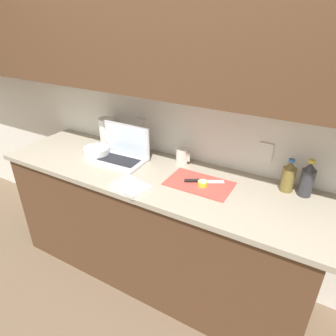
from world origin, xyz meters
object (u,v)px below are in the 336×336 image
lemon_half_cut (203,183)px  paper_towel_roll (107,132)px  knife (197,181)px  measuring_cup (182,156)px  bottle_green_soda (288,177)px  bottle_oil_tall (307,179)px  laptop (122,152)px  cutting_board (199,184)px  bowl_white (97,152)px

lemon_half_cut → paper_towel_roll: (-0.94, 0.23, 0.09)m
knife → measuring_cup: bearing=107.7°
knife → measuring_cup: (-0.21, 0.20, 0.04)m
bottle_green_soda → bottle_oil_tall: bottle_oil_tall is taller
laptop → lemon_half_cut: 0.67m
knife → bottle_green_soda: 0.55m
cutting_board → bottle_green_soda: bearing=22.0°
cutting_board → bottle_green_soda: 0.54m
lemon_half_cut → bottle_green_soda: bearing=25.2°
laptop → bottle_green_soda: laptop is taller
bottle_oil_tall → measuring_cup: bottle_oil_tall is taller
bottle_oil_tall → cutting_board: bearing=-161.6°
bowl_white → bottle_green_soda: bearing=8.6°
paper_towel_roll → lemon_half_cut: bearing=-13.5°
measuring_cup → paper_towel_roll: (-0.68, 0.00, 0.06)m
paper_towel_roll → knife: bearing=-12.6°
bottle_oil_tall → knife: bearing=-162.8°
knife → bottle_green_soda: size_ratio=1.11×
cutting_board → bowl_white: bearing=-179.7°
knife → paper_towel_roll: size_ratio=1.05×
lemon_half_cut → paper_towel_roll: size_ratio=0.28×
laptop → bottle_green_soda: (1.13, 0.16, 0.04)m
bottle_oil_tall → lemon_half_cut: bearing=-159.0°
knife → bottle_oil_tall: size_ratio=1.01×
laptop → paper_towel_roll: 0.33m
knife → bowl_white: (-0.83, -0.01, 0.02)m
bottle_green_soda → paper_towel_roll: (-1.40, 0.01, 0.02)m
knife → cutting_board: bearing=-55.7°
measuring_cup → paper_towel_roll: paper_towel_roll is taller
knife → bottle_green_soda: bottle_green_soda is taller
knife → bottle_oil_tall: bottle_oil_tall is taller
knife → bottle_green_soda: (0.51, 0.19, 0.08)m
measuring_cup → laptop: bearing=-157.6°
cutting_board → measuring_cup: (-0.23, 0.21, 0.05)m
bottle_green_soda → paper_towel_roll: bearing=179.6°
lemon_half_cut → bowl_white: size_ratio=0.33×
cutting_board → knife: knife is taller
paper_towel_roll → measuring_cup: bearing=-0.2°
cutting_board → bottle_green_soda: bottle_green_soda is taller
laptop → bowl_white: 0.22m
laptop → bowl_white: bearing=-171.0°
bottle_oil_tall → paper_towel_roll: bottle_oil_tall is taller
bottle_green_soda → measuring_cup: (-0.72, 0.01, -0.04)m
paper_towel_roll → cutting_board: bearing=-12.8°
cutting_board → laptop: bearing=176.6°
laptop → knife: laptop is taller
cutting_board → measuring_cup: measuring_cup is taller
paper_towel_roll → bottle_green_soda: bearing=-0.4°
measuring_cup → bowl_white: 0.65m
laptop → bowl_white: laptop is taller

